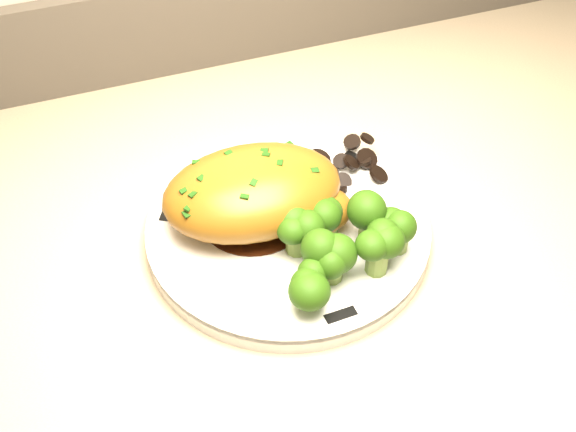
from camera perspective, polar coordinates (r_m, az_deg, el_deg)
name	(u,v)px	position (r m, az deg, el deg)	size (l,w,h in m)	color
plate	(288,230)	(0.71, 0.00, -1.08)	(0.28, 0.28, 0.02)	white
rim_accent_0	(357,158)	(0.78, 5.47, 4.57)	(0.03, 0.01, 0.00)	black
rim_accent_1	(168,211)	(0.73, -9.49, 0.41)	(0.03, 0.01, 0.00)	black
rim_accent_2	(341,315)	(0.64, 4.18, -7.83)	(0.03, 0.01, 0.00)	black
gravy_pool	(254,216)	(0.71, -2.74, -0.02)	(0.11, 0.11, 0.00)	black
chicken_breast	(259,194)	(0.69, -2.29, 1.76)	(0.18, 0.13, 0.07)	#955E19
mushroom_pile	(335,171)	(0.76, 3.74, 3.59)	(0.10, 0.07, 0.03)	black
broccoli_florets	(345,239)	(0.66, 4.55, -1.85)	(0.13, 0.10, 0.05)	olive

